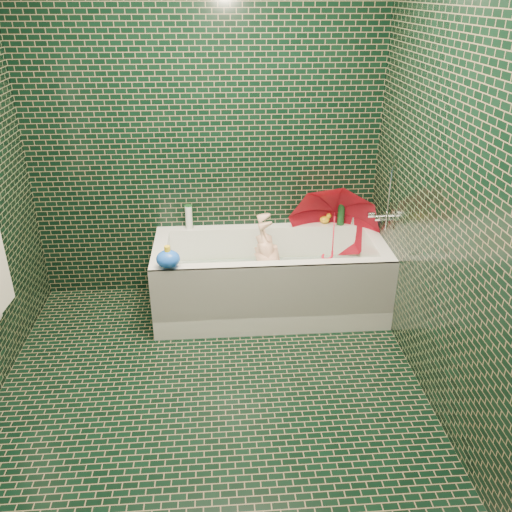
{
  "coord_description": "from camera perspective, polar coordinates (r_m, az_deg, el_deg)",
  "views": [
    {
      "loc": [
        0.07,
        -2.54,
        2.23
      ],
      "look_at": [
        0.33,
        0.82,
        0.55
      ],
      "focal_mm": 38.0,
      "sensor_mm": 36.0,
      "label": 1
    }
  ],
  "objects": [
    {
      "name": "umbrella",
      "position": [
        4.11,
        8.16,
        2.37
      ],
      "size": [
        0.93,
        0.93,
        0.88
      ],
      "primitive_type": "imported",
      "rotation": [
        0.3,
        -0.24,
        -0.3
      ],
      "color": "red",
      "rests_on": "bathtub"
    },
    {
      "name": "wall_front",
      "position": [
        1.5,
        -6.33,
        -14.28
      ],
      "size": [
        2.8,
        0.0,
        2.8
      ],
      "primitive_type": "plane",
      "rotation": [
        -1.57,
        0.0,
        0.0
      ],
      "color": "black",
      "rests_on": "floor"
    },
    {
      "name": "bathtub",
      "position": [
        4.1,
        1.46,
        -3.07
      ],
      "size": [
        1.7,
        0.75,
        0.55
      ],
      "color": "white",
      "rests_on": "floor"
    },
    {
      "name": "bath_mat",
      "position": [
        4.14,
        1.43,
        -3.62
      ],
      "size": [
        1.35,
        0.47,
        0.01
      ],
      "primitive_type": "cube",
      "color": "green",
      "rests_on": "bathtub"
    },
    {
      "name": "wall_right",
      "position": [
        2.99,
        20.26,
        5.64
      ],
      "size": [
        0.0,
        2.8,
        2.8
      ],
      "primitive_type": "plane",
      "rotation": [
        1.57,
        0.0,
        -1.57
      ],
      "color": "black",
      "rests_on": "floor"
    },
    {
      "name": "bottle_right_tall",
      "position": [
        4.29,
        8.96,
        4.62
      ],
      "size": [
        0.07,
        0.07,
        0.21
      ],
      "primitive_type": "cylinder",
      "rotation": [
        0.0,
        0.0,
        -0.31
      ],
      "color": "#13431C",
      "rests_on": "bathtub"
    },
    {
      "name": "floor",
      "position": [
        3.38,
        -4.7,
        -14.92
      ],
      "size": [
        2.8,
        2.8,
        0.0
      ],
      "primitive_type": "plane",
      "color": "black",
      "rests_on": "ground"
    },
    {
      "name": "bath_toy",
      "position": [
        3.63,
        -9.24,
        -0.29
      ],
      "size": [
        0.16,
        0.13,
        0.16
      ],
      "rotation": [
        0.0,
        0.0,
        0.01
      ],
      "color": "blue",
      "rests_on": "bathtub"
    },
    {
      "name": "child",
      "position": [
        4.05,
        1.81,
        -1.85
      ],
      "size": [
        0.94,
        0.41,
        0.37
      ],
      "primitive_type": "imported",
      "rotation": [
        -1.39,
        0.0,
        -1.67
      ],
      "color": "#F6BA9A",
      "rests_on": "bathtub"
    },
    {
      "name": "bottle_left_short",
      "position": [
        4.2,
        -7.08,
        4.0
      ],
      "size": [
        0.05,
        0.05,
        0.18
      ],
      "primitive_type": "cylinder",
      "rotation": [
        0.0,
        0.0,
        0.03
      ],
      "color": "white",
      "rests_on": "bathtub"
    },
    {
      "name": "soap_bottle_a",
      "position": [
        4.38,
        10.31,
        3.46
      ],
      "size": [
        0.12,
        0.12,
        0.24
      ],
      "primitive_type": "imported",
      "rotation": [
        0.0,
        0.0,
        -0.34
      ],
      "color": "white",
      "rests_on": "bathtub"
    },
    {
      "name": "wall_back",
      "position": [
        4.06,
        -5.41,
        12.37
      ],
      "size": [
        2.8,
        0.0,
        2.8
      ],
      "primitive_type": "plane",
      "rotation": [
        1.57,
        0.0,
        0.0
      ],
      "color": "black",
      "rests_on": "floor"
    },
    {
      "name": "soap_bottle_b",
      "position": [
        4.39,
        11.54,
        3.39
      ],
      "size": [
        0.1,
        0.1,
        0.17
      ],
      "primitive_type": "imported",
      "rotation": [
        0.0,
        0.0,
        -0.29
      ],
      "color": "#581F76",
      "rests_on": "bathtub"
    },
    {
      "name": "water",
      "position": [
        4.07,
        1.45,
        -1.86
      ],
      "size": [
        1.48,
        0.53,
        0.0
      ],
      "primitive_type": "cube",
      "color": "silver",
      "rests_on": "bathtub"
    },
    {
      "name": "bottle_right_pump",
      "position": [
        4.32,
        10.29,
        4.53
      ],
      "size": [
        0.06,
        0.06,
        0.19
      ],
      "primitive_type": "cylinder",
      "rotation": [
        0.0,
        0.0,
        0.35
      ],
      "color": "silver",
      "rests_on": "bathtub"
    },
    {
      "name": "bottle_left_tall",
      "position": [
        4.23,
        -7.07,
        4.15
      ],
      "size": [
        0.06,
        0.06,
        0.18
      ],
      "primitive_type": "cylinder",
      "rotation": [
        0.0,
        0.0,
        0.0
      ],
      "color": "#13431C",
      "rests_on": "bathtub"
    },
    {
      "name": "faucet",
      "position": [
        4.02,
        13.19,
        4.49
      ],
      "size": [
        0.18,
        0.19,
        0.55
      ],
      "color": "silver",
      "rests_on": "wall_right"
    },
    {
      "name": "soap_bottle_c",
      "position": [
        4.35,
        10.47,
        3.25
      ],
      "size": [
        0.15,
        0.15,
        0.17
      ],
      "primitive_type": "imported",
      "rotation": [
        0.0,
        0.0,
        -0.1
      ],
      "color": "#13431C",
      "rests_on": "bathtub"
    },
    {
      "name": "rubber_duck",
      "position": [
        4.32,
        7.32,
        3.89
      ],
      "size": [
        0.1,
        0.07,
        0.08
      ],
      "rotation": [
        0.0,
        0.0,
        -0.12
      ],
      "color": "yellow",
      "rests_on": "bathtub"
    }
  ]
}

